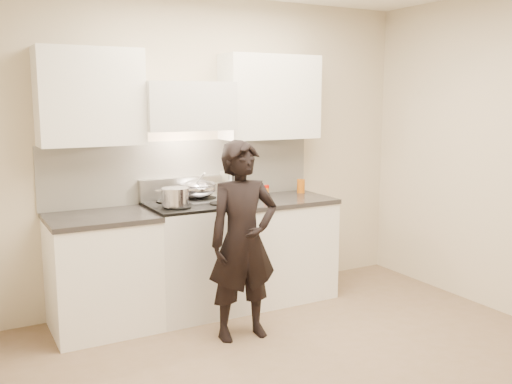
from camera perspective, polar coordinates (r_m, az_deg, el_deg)
ground_plane at (r=4.05m, az=6.24°, el=-17.34°), size 4.00×4.00×0.00m
room_shell at (r=3.90m, az=2.83°, el=6.16°), size 4.04×3.54×2.70m
stove at (r=4.92m, az=-6.17°, el=-6.52°), size 0.76×0.65×0.96m
counter_right at (r=5.28m, az=2.22°, el=-5.52°), size 0.92×0.67×0.92m
counter_left at (r=4.69m, az=-15.08°, el=-7.74°), size 0.82×0.67×0.92m
wok at (r=4.97m, az=-5.79°, el=0.37°), size 0.31×0.39×0.25m
stock_pot at (r=4.63m, az=-8.08°, el=-0.48°), size 0.30×0.28×0.15m
utensil_crock at (r=5.13m, az=-2.34°, el=0.37°), size 0.12×0.12×0.31m
spice_jar at (r=5.26m, az=1.05°, el=0.14°), size 0.05×0.05×0.11m
oil_glass at (r=5.47m, az=4.52°, el=0.60°), size 0.08×0.08×0.13m
person at (r=4.30m, az=-1.30°, el=-4.90°), size 0.58×0.40×1.51m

